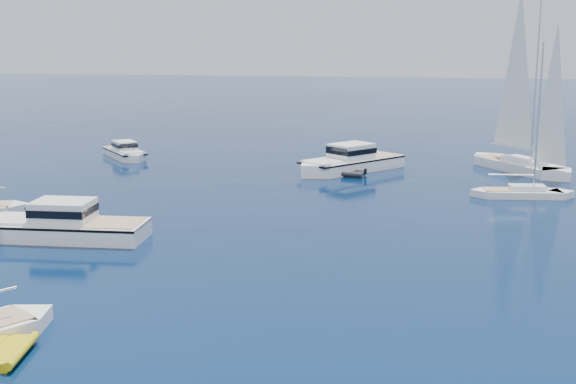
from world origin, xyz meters
TOP-DOWN VIEW (x-y plane):
  - motor_cruiser_centre at (-17.76, 19.93)m, footprint 11.85×4.27m
  - motor_cruiser_distant at (-2.68, 46.34)m, footprint 10.69×11.78m
  - motor_cruiser_horizon at (-25.79, 49.76)m, footprint 7.31×7.96m
  - sailboat_centre at (11.59, 37.47)m, footprint 8.48×3.09m
  - sailboat_sails_r at (12.74, 49.34)m, footprint 10.26×12.44m
  - tender_yellow at (-11.62, 3.33)m, footprint 2.30×3.43m
  - tender_grey_far at (-2.94, 43.92)m, footprint 4.33×2.84m

SIDE VIEW (x-z plane):
  - motor_cruiser_centre at x=-17.76m, z-range -1.53..1.53m
  - motor_cruiser_distant at x=-2.68m, z-range -1.60..1.60m
  - motor_cruiser_horizon at x=-25.79m, z-range -1.09..1.09m
  - sailboat_centre at x=11.59m, z-range -6.09..6.09m
  - sailboat_sails_r at x=12.74m, z-range -9.49..9.49m
  - tender_yellow at x=-11.62m, z-range -0.47..0.47m
  - tender_grey_far at x=-2.94m, z-range -0.47..0.47m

